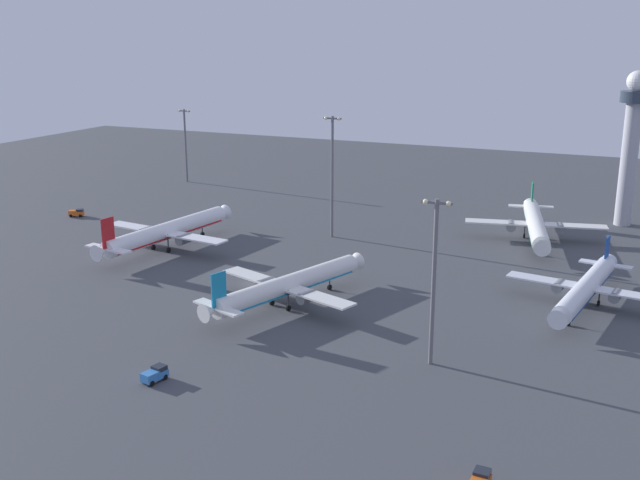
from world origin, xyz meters
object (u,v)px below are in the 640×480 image
at_px(airplane_taxiway_distant, 586,288).
at_px(baggage_tractor, 155,374).
at_px(airplane_mid_apron, 535,224).
at_px(control_tower, 631,138).
at_px(airplane_near_gate, 166,231).
at_px(airplane_terminal_side, 287,285).
at_px(cargo_loader, 77,213).
at_px(apron_light_central, 332,170).
at_px(apron_light_west, 434,273).
at_px(apron_light_east, 185,141).

bearing_deg(airplane_taxiway_distant, baggage_tractor, 55.11).
bearing_deg(airplane_mid_apron, control_tower, -138.66).
height_order(control_tower, airplane_near_gate, control_tower).
relative_size(airplane_terminal_side, airplane_taxiway_distant, 1.02).
distance_m(airplane_taxiway_distant, airplane_near_gate, 97.91).
bearing_deg(airplane_mid_apron, airplane_terminal_side, 49.17).
bearing_deg(cargo_loader, apron_light_central, 68.45).
bearing_deg(baggage_tractor, cargo_loader, 148.95).
bearing_deg(control_tower, apron_light_west, -102.34).
relative_size(airplane_near_gate, cargo_loader, 10.08).
distance_m(airplane_taxiway_distant, airplane_mid_apron, 47.66).
bearing_deg(apron_light_west, baggage_tractor, -147.81).
distance_m(cargo_loader, apron_light_central, 78.40).
bearing_deg(apron_light_east, airplane_mid_apron, -13.45).
bearing_deg(airplane_near_gate, baggage_tractor, -49.09).
height_order(airplane_terminal_side, cargo_loader, airplane_terminal_side).
height_order(control_tower, airplane_terminal_side, control_tower).
distance_m(airplane_mid_apron, apron_light_central, 53.56).
xyz_separation_m(airplane_taxiway_distant, apron_light_central, (-65.21, 27.41, 13.64)).
bearing_deg(apron_light_central, apron_light_west, -55.40).
xyz_separation_m(baggage_tractor, apron_light_central, (-7.88, 88.16, 16.38)).
distance_m(control_tower, apron_light_west, 111.78).
height_order(airplane_near_gate, baggage_tractor, airplane_near_gate).
bearing_deg(apron_light_west, airplane_taxiway_distant, 61.44).
relative_size(control_tower, baggage_tractor, 9.38).
height_order(cargo_loader, apron_light_east, apron_light_east).
height_order(apron_light_east, apron_light_west, apron_light_west).
height_order(airplane_near_gate, apron_light_central, apron_light_central).
bearing_deg(cargo_loader, airplane_mid_apron, 73.44).
distance_m(cargo_loader, baggage_tractor, 114.98).
distance_m(airplane_taxiway_distant, cargo_loader, 142.43).
distance_m(airplane_near_gate, airplane_mid_apron, 92.87).
height_order(airplane_taxiway_distant, airplane_near_gate, airplane_near_gate).
height_order(baggage_tractor, apron_light_central, apron_light_central).
xyz_separation_m(airplane_near_gate, apron_light_central, (32.69, 26.93, 13.09)).
distance_m(airplane_terminal_side, airplane_taxiway_distant, 58.06).
bearing_deg(apron_light_east, airplane_near_gate, -59.76).
bearing_deg(cargo_loader, control_tower, 81.57).
distance_m(baggage_tractor, apron_light_east, 159.79).
bearing_deg(airplane_taxiway_distant, airplane_mid_apron, -61.57).
bearing_deg(control_tower, apron_light_east, 178.70).
bearing_deg(baggage_tractor, control_tower, 77.37).
distance_m(airplane_near_gate, apron_light_west, 87.00).
bearing_deg(airplane_taxiway_distant, control_tower, -84.28).
distance_m(cargo_loader, apron_light_east, 58.39).
xyz_separation_m(airplane_taxiway_distant, baggage_tractor, (-57.33, -60.76, -2.74)).
bearing_deg(cargo_loader, airplane_terminal_side, 36.42).
xyz_separation_m(airplane_mid_apron, cargo_loader, (-124.99, -26.97, -3.22)).
xyz_separation_m(cargo_loader, baggage_tractor, (83.95, -78.57, 0.00)).
bearing_deg(baggage_tractor, airplane_mid_apron, 80.80).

